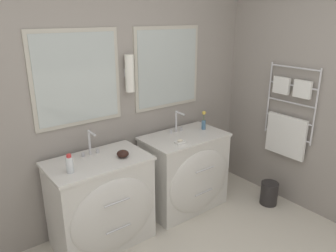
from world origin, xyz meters
TOP-DOWN VIEW (x-y plane):
  - wall_back at (0.01, 1.80)m, footprint 5.18×0.17m
  - wall_right at (1.82, 0.80)m, footprint 0.13×3.65m
  - vanity_left at (-0.23, 1.44)m, footprint 0.88×0.60m
  - vanity_right at (0.76, 1.44)m, footprint 0.88×0.60m
  - faucet_left at (-0.23, 1.60)m, footprint 0.17×0.14m
  - faucet_right at (0.76, 1.60)m, footprint 0.17×0.14m
  - toiletry_bottle at (-0.51, 1.38)m, footprint 0.06×0.06m
  - amenity_bowl at (-0.03, 1.39)m, footprint 0.11×0.11m
  - flower_vase at (1.06, 1.50)m, footprint 0.05×0.05m
  - soap_dish at (0.58, 1.32)m, footprint 0.10×0.07m
  - waste_bin at (1.54, 0.91)m, footprint 0.19×0.19m

SIDE VIEW (x-z plane):
  - waste_bin at x=1.54m, z-range 0.01..0.27m
  - vanity_left at x=-0.23m, z-range 0.01..0.84m
  - vanity_right at x=0.76m, z-range 0.01..0.84m
  - soap_dish at x=0.58m, z-range 0.83..0.87m
  - amenity_bowl at x=-0.03m, z-range 0.83..0.90m
  - toiletry_bottle at x=-0.51m, z-range 0.83..0.99m
  - flower_vase at x=1.06m, z-range 0.82..1.02m
  - faucet_left at x=-0.23m, z-range 0.84..1.07m
  - faucet_right at x=0.76m, z-range 0.84..1.07m
  - wall_right at x=1.82m, z-range -0.01..2.59m
  - wall_back at x=0.01m, z-range 0.01..2.61m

